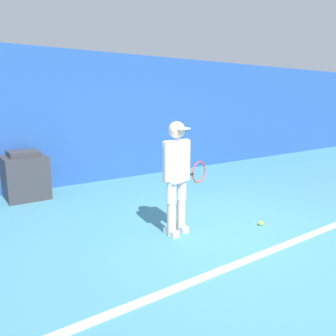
# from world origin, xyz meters

# --- Properties ---
(ground_plane) EXTENTS (24.00, 24.00, 0.00)m
(ground_plane) POSITION_xyz_m (0.00, 0.00, 0.00)
(ground_plane) COLOR teal
(back_wall) EXTENTS (24.00, 0.10, 2.84)m
(back_wall) POSITION_xyz_m (0.00, 3.84, 1.42)
(back_wall) COLOR #234C99
(back_wall) RESTS_ON ground_plane
(court_baseline) EXTENTS (21.60, 0.10, 0.01)m
(court_baseline) POSITION_xyz_m (0.00, -0.75, 0.01)
(court_baseline) COLOR white
(court_baseline) RESTS_ON ground_plane
(tennis_player) EXTENTS (0.91, 0.38, 1.55)m
(tennis_player) POSITION_xyz_m (-0.56, 0.38, 0.85)
(tennis_player) COLOR beige
(tennis_player) RESTS_ON ground_plane
(tennis_ball) EXTENTS (0.07, 0.07, 0.07)m
(tennis_ball) POSITION_xyz_m (0.62, -0.12, 0.03)
(tennis_ball) COLOR #D1E533
(tennis_ball) RESTS_ON ground_plane
(covered_chair) EXTENTS (0.74, 0.77, 0.90)m
(covered_chair) POSITION_xyz_m (-1.91, 3.36, 0.43)
(covered_chair) COLOR #333338
(covered_chair) RESTS_ON ground_plane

